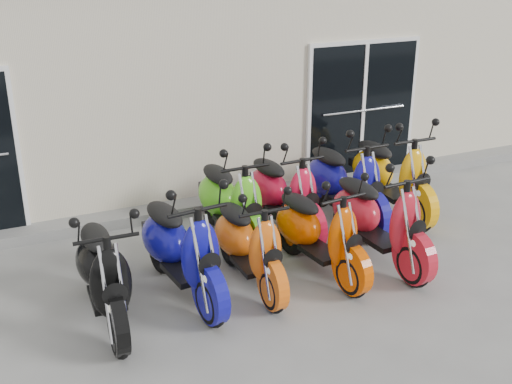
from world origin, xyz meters
TOP-DOWN VIEW (x-y plane):
  - ground at (0.00, 0.00)m, footprint 80.00×80.00m
  - building at (0.00, 5.20)m, footprint 14.00×6.00m
  - front_step at (0.00, 2.02)m, footprint 14.00×0.40m
  - door_right at (2.60, 2.17)m, footprint 2.02×0.08m
  - scooter_front_black at (-2.18, -0.40)m, footprint 0.78×1.97m
  - scooter_front_blue at (-1.29, -0.24)m, footprint 0.96×2.11m
  - scooter_front_orange_a at (-0.51, -0.33)m, footprint 0.67×1.83m
  - scooter_front_orange_b at (0.36, -0.41)m, footprint 0.89×1.94m
  - scooter_front_red at (1.17, -0.44)m, footprint 0.84×2.06m
  - scooter_back_green at (-0.27, 0.79)m, footprint 0.77×2.03m
  - scooter_back_red at (0.51, 0.82)m, footprint 0.84×2.01m
  - scooter_back_blue at (1.44, 0.76)m, footprint 0.80×2.09m
  - scooter_back_yellow at (2.22, 0.76)m, footprint 0.78×2.08m

SIDE VIEW (x-z plane):
  - ground at x=0.00m, z-range 0.00..0.00m
  - front_step at x=0.00m, z-range 0.00..0.15m
  - scooter_front_orange_a at x=-0.51m, z-range 0.00..1.35m
  - scooter_front_orange_b at x=0.36m, z-range 0.00..1.38m
  - scooter_front_black at x=-2.18m, z-range 0.00..1.43m
  - scooter_back_red at x=0.51m, z-range 0.00..1.46m
  - scooter_back_green at x=-0.27m, z-range 0.00..1.49m
  - scooter_front_red at x=1.17m, z-range 0.00..1.50m
  - scooter_front_blue at x=-1.29m, z-range 0.00..1.51m
  - scooter_back_yellow at x=2.22m, z-range 0.00..1.53m
  - scooter_back_blue at x=1.44m, z-range 0.00..1.54m
  - door_right at x=2.60m, z-range 0.15..2.37m
  - building at x=0.00m, z-range 0.00..3.20m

